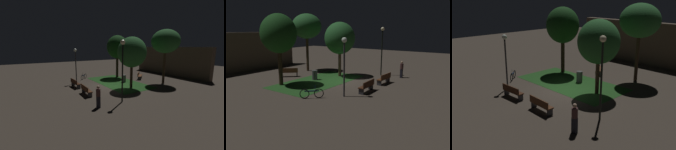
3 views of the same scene
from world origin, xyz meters
The scene contains 14 objects.
ground_plane centered at (0.00, 0.00, 0.00)m, with size 60.00×60.00×0.00m, color #473D33.
grass_lawn centered at (-1.05, 1.70, 0.01)m, with size 8.73×4.42×0.01m, color #23511E.
bench_by_lamp centered at (-1.54, -3.42, 0.48)m, with size 1.82×0.57×0.88m.
bench_front_left centered at (1.54, -3.42, 0.48)m, with size 1.82×0.54×0.88m.
bench_path_side centered at (-1.28, 5.34, 0.48)m, with size 1.57×1.65×0.88m.
tree_lawn_side centered at (1.85, 1.45, 3.70)m, with size 2.92×2.92×5.24m.
tree_back_left centered at (2.14, 6.00, 4.83)m, with size 3.16×3.16×6.19m.
tree_tall_center centered at (-3.83, 3.42, 4.20)m, with size 2.89×2.89×5.80m.
lamp_post_plaza_west centered at (-3.43, -2.64, 2.80)m, with size 0.36×0.36×4.06m.
lamp_post_near_wall centered at (4.66, -1.66, 3.22)m, with size 0.36×0.36×4.76m.
trash_bin centered at (-0.78, 2.41, 0.44)m, with size 0.48×0.48×0.89m, color #4C4C4C.
bicycle centered at (-5.05, -1.11, 0.34)m, with size 1.16×1.23×0.93m.
pedestrian centered at (4.71, -3.74, 0.85)m, with size 0.32×0.32×1.61m.
building_wall_backdrop centered at (-1.67, 11.60, 2.11)m, with size 12.73×0.80×4.22m, color brown.
Camera 3 is at (13.08, -12.36, 6.74)m, focal length 42.18 mm.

